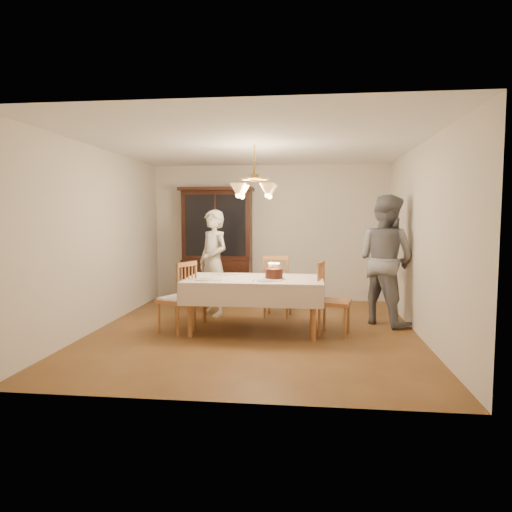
# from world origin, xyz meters

# --- Properties ---
(ground) EXTENTS (5.00, 5.00, 0.00)m
(ground) POSITION_xyz_m (0.00, 0.00, 0.00)
(ground) COLOR brown
(ground) RESTS_ON ground
(room_shell) EXTENTS (5.00, 5.00, 5.00)m
(room_shell) POSITION_xyz_m (0.00, 0.00, 1.58)
(room_shell) COLOR white
(room_shell) RESTS_ON ground
(dining_table) EXTENTS (1.90, 1.10, 0.76)m
(dining_table) POSITION_xyz_m (0.00, 0.00, 0.68)
(dining_table) COLOR #98572C
(dining_table) RESTS_ON ground
(china_hutch) EXTENTS (1.38, 0.54, 2.16)m
(china_hutch) POSITION_xyz_m (-0.98, 2.25, 1.04)
(china_hutch) COLOR black
(china_hutch) RESTS_ON ground
(chair_far_side) EXTENTS (0.49, 0.47, 1.00)m
(chair_far_side) POSITION_xyz_m (0.27, 0.98, 0.44)
(chair_far_side) COLOR #98572C
(chair_far_side) RESTS_ON ground
(chair_left_end) EXTENTS (0.56, 0.57, 1.00)m
(chair_left_end) POSITION_xyz_m (-1.06, -0.19, 0.45)
(chair_left_end) COLOR #98572C
(chair_left_end) RESTS_ON ground
(chair_right_end) EXTENTS (0.51, 0.52, 1.00)m
(chair_right_end) POSITION_xyz_m (1.10, -0.07, 0.44)
(chair_right_end) COLOR #98572C
(chair_right_end) RESTS_ON ground
(elderly_woman) EXTENTS (0.74, 0.73, 1.73)m
(elderly_woman) POSITION_xyz_m (-0.78, 0.96, 0.86)
(elderly_woman) COLOR beige
(elderly_woman) RESTS_ON ground
(adult_in_grey) EXTENTS (1.18, 1.18, 1.94)m
(adult_in_grey) POSITION_xyz_m (1.90, 0.68, 0.97)
(adult_in_grey) COLOR slate
(adult_in_grey) RESTS_ON ground
(birthday_cake) EXTENTS (0.30, 0.30, 0.23)m
(birthday_cake) POSITION_xyz_m (0.28, -0.09, 0.83)
(birthday_cake) COLOR white
(birthday_cake) RESTS_ON dining_table
(place_setting_near_left) EXTENTS (0.42, 0.27, 0.02)m
(place_setting_near_left) POSITION_xyz_m (-0.64, -0.28, 0.77)
(place_setting_near_left) COLOR white
(place_setting_near_left) RESTS_ON dining_table
(place_setting_near_right) EXTENTS (0.38, 0.24, 0.02)m
(place_setting_near_right) POSITION_xyz_m (0.20, -0.29, 0.77)
(place_setting_near_right) COLOR white
(place_setting_near_right) RESTS_ON dining_table
(place_setting_far_left) EXTENTS (0.39, 0.24, 0.02)m
(place_setting_far_left) POSITION_xyz_m (-0.45, 0.30, 0.77)
(place_setting_far_left) COLOR white
(place_setting_far_left) RESTS_ON dining_table
(chandelier) EXTENTS (0.62, 0.62, 0.73)m
(chandelier) POSITION_xyz_m (-0.00, -0.00, 1.98)
(chandelier) COLOR #BF8C3F
(chandelier) RESTS_ON ground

